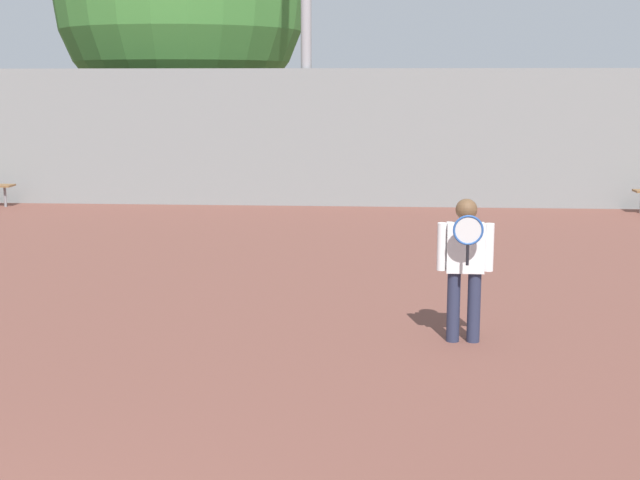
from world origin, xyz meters
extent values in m
cylinder|color=#282D47|center=(3.14, 6.09, 0.38)|extent=(0.14, 0.14, 0.76)
cylinder|color=#282D47|center=(3.36, 6.09, 0.38)|extent=(0.14, 0.14, 0.76)
cube|color=white|center=(3.25, 6.09, 1.03)|extent=(0.40, 0.20, 0.52)
cylinder|color=white|center=(3.00, 6.09, 1.03)|extent=(0.10, 0.10, 0.51)
cylinder|color=white|center=(3.50, 6.09, 1.03)|extent=(0.10, 0.10, 0.51)
sphere|color=brown|center=(3.25, 6.09, 1.43)|extent=(0.23, 0.23, 0.23)
cylinder|color=black|center=(3.25, 5.81, 1.00)|extent=(0.03, 0.03, 0.22)
torus|color=#28519E|center=(3.25, 5.81, 1.26)|extent=(0.31, 0.03, 0.31)
cylinder|color=silver|center=(3.25, 5.81, 1.26)|extent=(0.27, 0.01, 0.27)
cylinder|color=gray|center=(-6.03, 15.91, 0.23)|extent=(0.06, 0.06, 0.46)
cube|color=gray|center=(0.00, 16.58, 1.52)|extent=(28.92, 0.06, 3.04)
cylinder|color=brown|center=(-3.15, 21.31, 1.14)|extent=(0.45, 0.45, 2.27)
camera|label=1|loc=(2.38, -3.23, 2.75)|focal=50.00mm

